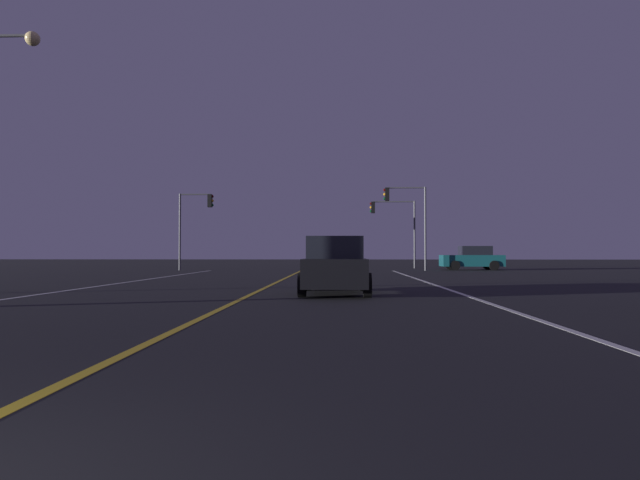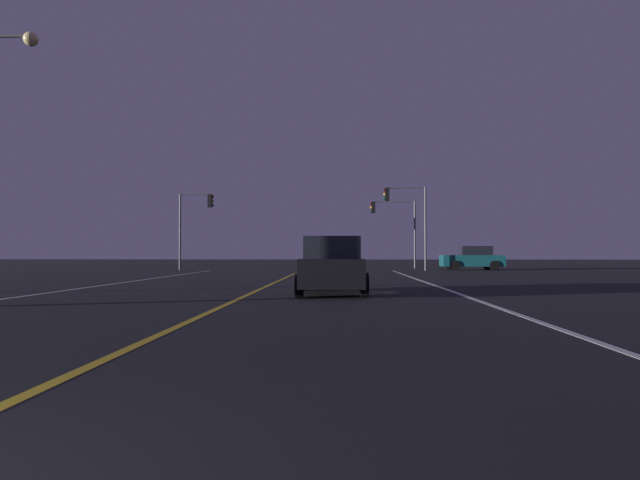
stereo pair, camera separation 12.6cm
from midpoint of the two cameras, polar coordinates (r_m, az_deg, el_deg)
lane_edge_right at (r=17.39m, az=14.10°, el=-5.30°), size 0.16×42.31×0.01m
lane_edge_left at (r=19.20m, az=-25.54°, el=-4.83°), size 0.16×42.31×0.01m
lane_center_divider at (r=17.23m, az=-6.75°, el=-5.37°), size 0.16×42.31×0.01m
car_crossing_side at (r=41.33m, az=15.33°, el=-1.81°), size 4.30×2.02×1.70m
car_lead_same_lane at (r=16.75m, az=1.51°, el=-2.69°), size 2.02×4.30×1.70m
traffic_light_near_right at (r=39.01m, az=8.81°, el=3.15°), size 2.94×0.36×5.75m
traffic_light_near_left at (r=40.00m, az=-12.40°, el=2.61°), size 2.43×0.36×5.34m
traffic_light_far_right at (r=44.41m, az=7.50°, el=2.24°), size 3.57×0.36×5.29m
street_lamp_right_near at (r=12.01m, az=29.87°, el=16.50°), size 2.25×0.44×7.61m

